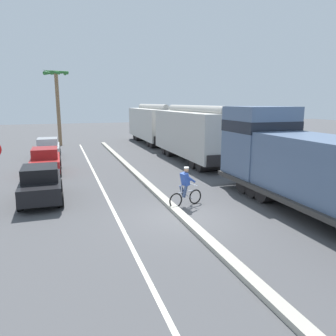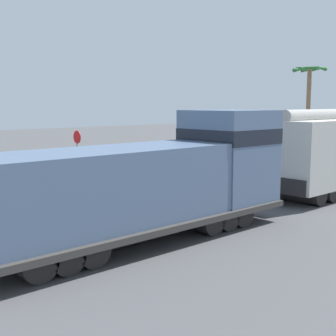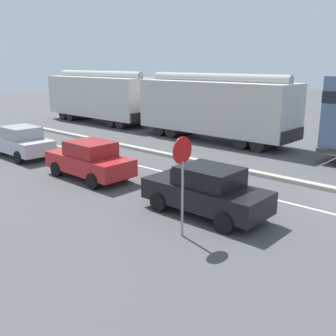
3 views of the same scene
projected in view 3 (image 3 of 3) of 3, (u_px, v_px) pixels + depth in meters
The scene contains 8 objects.
median_curb at pixel (241, 170), 17.87m from camera, with size 0.36×36.00×0.16m, color #B2AD9E.
lane_stripe at pixel (209, 183), 16.18m from camera, with size 0.14×36.00×0.01m, color silver.
hopper_car_lead at pixel (215, 108), 24.49m from camera, with size 2.90×10.60×4.18m.
hopper_car_middle at pixel (99, 97), 32.07m from camera, with size 2.90×10.60×4.18m.
parked_car_black at pixel (206, 191), 12.63m from camera, with size 1.87×4.22×1.62m.
parked_car_red at pixel (89, 160), 16.65m from camera, with size 1.85×4.21×1.62m.
parked_car_silver at pixel (21, 142), 20.49m from camera, with size 1.87×4.22×1.62m.
stop_sign at pixel (182, 168), 10.74m from camera, with size 0.76×0.08×2.88m.
Camera 3 is at (-14.93, -3.22, 4.79)m, focal length 42.00 mm.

